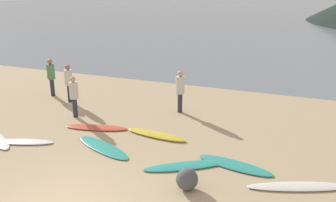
{
  "coord_description": "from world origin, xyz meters",
  "views": [
    {
      "loc": [
        4.78,
        -5.44,
        4.86
      ],
      "look_at": [
        -0.06,
        6.64,
        0.6
      ],
      "focal_mm": 39.15,
      "sensor_mm": 36.0,
      "label": 1
    }
  ],
  "objects_px": {
    "person_0": "(74,93)",
    "surfboard_4": "(156,135)",
    "person_2": "(180,88)",
    "person_1": "(69,80)",
    "surfboard_6": "(235,165)",
    "surfboard_3": "(103,147)",
    "surfboard_2": "(97,127)",
    "surfboard_5": "(185,166)",
    "surfboard_7": "(299,186)",
    "beach_rock_near": "(187,179)",
    "person_3": "(51,74)",
    "surfboard_1": "(23,142)"
  },
  "relations": [
    {
      "from": "surfboard_4",
      "to": "person_3",
      "type": "xyz_separation_m",
      "value": [
        -6.07,
        2.4,
        0.93
      ]
    },
    {
      "from": "surfboard_6",
      "to": "person_1",
      "type": "xyz_separation_m",
      "value": [
        -7.66,
        3.03,
        0.91
      ]
    },
    {
      "from": "surfboard_2",
      "to": "surfboard_4",
      "type": "distance_m",
      "value": 2.18
    },
    {
      "from": "surfboard_6",
      "to": "person_3",
      "type": "bearing_deg",
      "value": 169.97
    },
    {
      "from": "surfboard_4",
      "to": "surfboard_5",
      "type": "height_order",
      "value": "surfboard_4"
    },
    {
      "from": "person_0",
      "to": "surfboard_4",
      "type": "bearing_deg",
      "value": -113.13
    },
    {
      "from": "surfboard_7",
      "to": "surfboard_2",
      "type": "bearing_deg",
      "value": 145.67
    },
    {
      "from": "surfboard_4",
      "to": "person_0",
      "type": "distance_m",
      "value": 3.67
    },
    {
      "from": "surfboard_6",
      "to": "surfboard_2",
      "type": "bearing_deg",
      "value": -179.04
    },
    {
      "from": "person_1",
      "to": "surfboard_7",
      "type": "bearing_deg",
      "value": 98.48
    },
    {
      "from": "person_3",
      "to": "person_0",
      "type": "bearing_deg",
      "value": -76.72
    },
    {
      "from": "surfboard_6",
      "to": "person_0",
      "type": "xyz_separation_m",
      "value": [
        -6.38,
        1.61,
        0.89
      ]
    },
    {
      "from": "surfboard_2",
      "to": "surfboard_5",
      "type": "bearing_deg",
      "value": -35.15
    },
    {
      "from": "surfboard_7",
      "to": "person_1",
      "type": "bearing_deg",
      "value": 136.97
    },
    {
      "from": "surfboard_2",
      "to": "surfboard_3",
      "type": "relative_size",
      "value": 0.94
    },
    {
      "from": "surfboard_4",
      "to": "person_2",
      "type": "relative_size",
      "value": 1.33
    },
    {
      "from": "surfboard_3",
      "to": "surfboard_7",
      "type": "distance_m",
      "value": 5.7
    },
    {
      "from": "surfboard_4",
      "to": "surfboard_5",
      "type": "bearing_deg",
      "value": -38.79
    },
    {
      "from": "person_1",
      "to": "person_2",
      "type": "xyz_separation_m",
      "value": [
        4.74,
        0.54,
        0.02
      ]
    },
    {
      "from": "surfboard_7",
      "to": "person_2",
      "type": "bearing_deg",
      "value": 116.25
    },
    {
      "from": "beach_rock_near",
      "to": "person_2",
      "type": "bearing_deg",
      "value": 111.84
    },
    {
      "from": "surfboard_3",
      "to": "surfboard_2",
      "type": "bearing_deg",
      "value": 151.73
    },
    {
      "from": "surfboard_6",
      "to": "surfboard_7",
      "type": "distance_m",
      "value": 1.79
    },
    {
      "from": "surfboard_4",
      "to": "person_2",
      "type": "distance_m",
      "value": 2.65
    },
    {
      "from": "surfboard_4",
      "to": "person_0",
      "type": "height_order",
      "value": "person_0"
    },
    {
      "from": "surfboard_2",
      "to": "person_0",
      "type": "height_order",
      "value": "person_0"
    },
    {
      "from": "surfboard_2",
      "to": "surfboard_6",
      "type": "height_order",
      "value": "surfboard_2"
    },
    {
      "from": "surfboard_1",
      "to": "surfboard_5",
      "type": "distance_m",
      "value": 5.3
    },
    {
      "from": "surfboard_7",
      "to": "surfboard_6",
      "type": "bearing_deg",
      "value": 141.08
    },
    {
      "from": "person_0",
      "to": "person_3",
      "type": "xyz_separation_m",
      "value": [
        -2.54,
        1.88,
        0.05
      ]
    },
    {
      "from": "person_1",
      "to": "person_2",
      "type": "distance_m",
      "value": 4.78
    },
    {
      "from": "person_3",
      "to": "surfboard_5",
      "type": "bearing_deg",
      "value": -67.97
    },
    {
      "from": "surfboard_1",
      "to": "beach_rock_near",
      "type": "height_order",
      "value": "beach_rock_near"
    },
    {
      "from": "surfboard_3",
      "to": "person_1",
      "type": "height_order",
      "value": "person_1"
    },
    {
      "from": "surfboard_2",
      "to": "surfboard_5",
      "type": "height_order",
      "value": "surfboard_2"
    },
    {
      "from": "surfboard_5",
      "to": "person_1",
      "type": "height_order",
      "value": "person_1"
    },
    {
      "from": "person_0",
      "to": "beach_rock_near",
      "type": "distance_m",
      "value": 6.44
    },
    {
      "from": "person_1",
      "to": "beach_rock_near",
      "type": "xyz_separation_m",
      "value": [
        6.82,
        -4.64,
        -0.67
      ]
    },
    {
      "from": "surfboard_6",
      "to": "beach_rock_near",
      "type": "bearing_deg",
      "value": -106.22
    },
    {
      "from": "person_1",
      "to": "person_3",
      "type": "distance_m",
      "value": 1.34
    },
    {
      "from": "surfboard_2",
      "to": "surfboard_7",
      "type": "xyz_separation_m",
      "value": [
        6.74,
        -1.43,
        -0.0
      ]
    },
    {
      "from": "person_1",
      "to": "surfboard_5",
      "type": "bearing_deg",
      "value": 90.0
    },
    {
      "from": "person_3",
      "to": "surfboard_3",
      "type": "bearing_deg",
      "value": -78.2
    },
    {
      "from": "person_2",
      "to": "person_1",
      "type": "bearing_deg",
      "value": -63.32
    },
    {
      "from": "beach_rock_near",
      "to": "surfboard_5",
      "type": "bearing_deg",
      "value": 111.41
    },
    {
      "from": "surfboard_3",
      "to": "surfboard_4",
      "type": "bearing_deg",
      "value": 74.91
    },
    {
      "from": "surfboard_1",
      "to": "person_3",
      "type": "height_order",
      "value": "person_3"
    },
    {
      "from": "person_0",
      "to": "beach_rock_near",
      "type": "height_order",
      "value": "person_0"
    },
    {
      "from": "surfboard_4",
      "to": "person_3",
      "type": "height_order",
      "value": "person_3"
    },
    {
      "from": "surfboard_3",
      "to": "person_0",
      "type": "distance_m",
      "value": 3.23
    }
  ]
}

